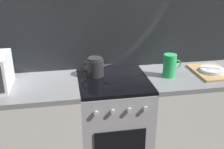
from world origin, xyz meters
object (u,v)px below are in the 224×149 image
at_px(kettle, 95,67).
at_px(pitcher, 170,66).
at_px(dish_pile, 211,71).
at_px(stove_unit, 114,125).

xyz_separation_m(kettle, pitcher, (0.63, -0.13, 0.02)).
xyz_separation_m(kettle, dish_pile, (1.03, -0.12, -0.06)).
bearing_deg(dish_pile, pitcher, -179.31).
bearing_deg(kettle, dish_pile, -6.77).
xyz_separation_m(stove_unit, pitcher, (0.49, -0.01, 0.55)).
bearing_deg(stove_unit, dish_pile, -0.12).
xyz_separation_m(pitcher, dish_pile, (0.40, 0.00, -0.08)).
height_order(pitcher, dish_pile, pitcher).
bearing_deg(pitcher, dish_pile, 0.69).
xyz_separation_m(stove_unit, kettle, (-0.14, 0.12, 0.53)).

